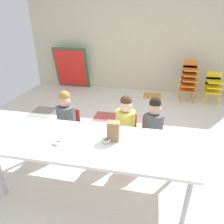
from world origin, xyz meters
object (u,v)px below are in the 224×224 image
object	(u,v)px
seated_child_near_camera	(66,116)
kid_chair_yellow_stack	(213,85)
paper_plate_near_edge	(58,144)
seated_child_far_right	(153,124)
paper_bag_brown	(113,131)
donut_powdered_loose	(106,140)
craft_table	(94,145)
paper_plate_center_table	(79,142)
seated_child_middle_seat	(125,121)
kid_chair_orange_stack	(189,79)
donut_powdered_on_plate	(58,142)
folded_activity_table	(71,68)

from	to	relation	value
seated_child_near_camera	kid_chair_yellow_stack	distance (m)	3.46
paper_plate_near_edge	seated_child_far_right	bearing A→B (deg)	36.83
paper_bag_brown	donut_powdered_loose	xyz separation A→B (m)	(-0.07, -0.05, -0.09)
craft_table	seated_child_far_right	bearing A→B (deg)	44.65
paper_plate_near_edge	paper_plate_center_table	distance (m)	0.23
seated_child_middle_seat	kid_chair_orange_stack	xyz separation A→B (m)	(1.14, 2.36, -0.04)
kid_chair_yellow_stack	donut_powdered_loose	xyz separation A→B (m)	(-1.81, -2.96, 0.23)
paper_plate_center_table	donut_powdered_on_plate	world-z (taller)	donut_powdered_on_plate
seated_child_middle_seat	paper_bag_brown	xyz separation A→B (m)	(-0.06, -0.54, 0.17)
kid_chair_yellow_stack	seated_child_near_camera	bearing A→B (deg)	-136.82
seated_child_middle_seat	seated_child_far_right	distance (m)	0.37
seated_child_near_camera	kid_chair_orange_stack	world-z (taller)	seated_child_near_camera
kid_chair_yellow_stack	folded_activity_table	world-z (taller)	folded_activity_table
paper_plate_near_edge	paper_bag_brown	bearing A→B (deg)	19.22
seated_child_near_camera	paper_plate_near_edge	bearing A→B (deg)	-73.44
craft_table	paper_plate_near_edge	world-z (taller)	paper_plate_near_edge
paper_plate_center_table	seated_child_near_camera	bearing A→B (deg)	123.01
folded_activity_table	donut_powdered_on_plate	world-z (taller)	folded_activity_table
paper_plate_near_edge	paper_plate_center_table	xyz separation A→B (m)	(0.21, 0.07, 0.00)
craft_table	kid_chair_yellow_stack	bearing A→B (deg)	56.97
paper_plate_center_table	paper_bag_brown	bearing A→B (deg)	19.71
kid_chair_orange_stack	paper_plate_near_edge	bearing A→B (deg)	-119.53
paper_plate_center_table	donut_powdered_on_plate	distance (m)	0.23
seated_child_far_right	paper_plate_center_table	distance (m)	1.02
seated_child_near_camera	paper_bag_brown	xyz separation A→B (m)	(0.78, -0.54, 0.17)
craft_table	donut_powdered_loose	size ratio (longest dim) A/B	19.38
folded_activity_table	paper_plate_center_table	xyz separation A→B (m)	(1.44, -3.38, 0.08)
seated_child_near_camera	seated_child_far_right	distance (m)	1.21
craft_table	kid_chair_orange_stack	bearing A→B (deg)	64.87
paper_plate_near_edge	seated_child_middle_seat	bearing A→B (deg)	50.03
craft_table	donut_powdered_on_plate	distance (m)	0.38
donut_powdered_loose	kid_chair_orange_stack	bearing A→B (deg)	66.82
paper_bag_brown	seated_child_far_right	bearing A→B (deg)	51.93
seated_child_far_right	donut_powdered_loose	world-z (taller)	seated_child_far_right
kid_chair_yellow_stack	paper_plate_near_edge	distance (m)	3.87
folded_activity_table	paper_plate_near_edge	world-z (taller)	folded_activity_table
craft_table	donut_powdered_loose	xyz separation A→B (m)	(0.13, 0.02, 0.06)
craft_table	paper_bag_brown	size ratio (longest dim) A/B	9.53
seated_child_middle_seat	kid_chair_orange_stack	size ratio (longest dim) A/B	1.00
paper_bag_brown	paper_plate_near_edge	world-z (taller)	paper_bag_brown
seated_child_middle_seat	kid_chair_yellow_stack	xyz separation A→B (m)	(1.68, 2.36, -0.16)
craft_table	seated_child_far_right	size ratio (longest dim) A/B	2.29
seated_child_far_right	kid_chair_yellow_stack	bearing A→B (deg)	60.97
craft_table	paper_plate_center_table	bearing A→B (deg)	-162.19
paper_bag_brown	donut_powdered_on_plate	size ratio (longest dim) A/B	2.02
paper_plate_near_edge	craft_table	bearing A→B (deg)	18.17
folded_activity_table	paper_plate_near_edge	bearing A→B (deg)	-70.51
paper_plate_center_table	donut_powdered_loose	bearing A→B (deg)	14.18
paper_plate_near_edge	donut_powdered_on_plate	distance (m)	0.02
kid_chair_yellow_stack	paper_plate_near_edge	bearing A→B (deg)	-126.53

